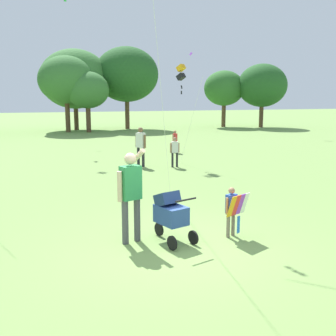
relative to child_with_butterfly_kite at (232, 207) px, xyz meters
The scene contains 9 objects.
ground_plane 1.48m from the child_with_butterfly_kite, 167.41° to the right, with size 120.00×120.00×0.00m, color #75994C.
treeline_distant 25.97m from the child_with_butterfly_kite, 89.06° to the left, with size 29.93×6.53×6.68m.
child_with_butterfly_kite is the anchor object (origin of this frame).
person_adult_flyer 2.12m from the child_with_butterfly_kite, behind, with size 0.59×0.67×1.88m.
stroller 1.30m from the child_with_butterfly_kite, behind, with size 0.76×1.12×1.03m.
kite_green_novelty 9.62m from the child_with_butterfly_kite, 78.44° to the left, with size 0.70×1.46×4.11m.
person_sitting_far 12.24m from the child_with_butterfly_kite, 78.05° to the left, with size 0.28×0.27×1.12m.
person_couple_left 8.20m from the child_with_butterfly_kite, 80.85° to the left, with size 0.39×0.18×1.21m.
person_kid_running 8.63m from the child_with_butterfly_kite, 89.81° to the left, with size 0.38×0.41×1.59m.
Camera 1 is at (-2.25, -7.08, 2.93)m, focal length 43.72 mm.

